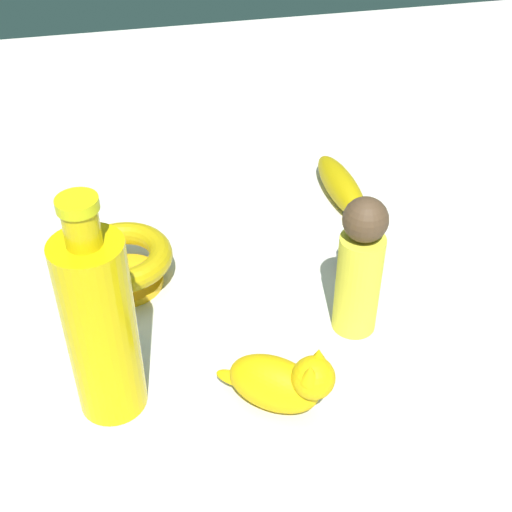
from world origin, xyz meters
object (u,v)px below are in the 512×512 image
at_px(cat_figurine, 282,382).
at_px(nail_polish_jar, 355,254).
at_px(person_figure_adult, 360,268).
at_px(bowl, 122,260).
at_px(bottle_tall, 100,325).
at_px(banana, 341,186).

relative_size(cat_figurine, nail_polish_jar, 2.46).
bearing_deg(nail_polish_jar, person_figure_adult, -109.24).
xyz_separation_m(cat_figurine, bowl, (-0.15, 0.25, -0.00)).
xyz_separation_m(bowl, nail_polish_jar, (0.31, -0.04, -0.02)).
bearing_deg(cat_figurine, nail_polish_jar, 53.49).
distance_m(cat_figurine, person_figure_adult, 0.17).
relative_size(cat_figurine, person_figure_adult, 0.64).
bearing_deg(person_figure_adult, nail_polish_jar, 70.76).
distance_m(cat_figurine, bottle_tall, 0.20).
bearing_deg(person_figure_adult, banana, 75.15).
bearing_deg(bottle_tall, nail_polish_jar, 25.95).
height_order(banana, bottle_tall, bottle_tall).
bearing_deg(bowl, person_figure_adult, -27.76).
bearing_deg(cat_figurine, banana, 63.23).
distance_m(person_figure_adult, nail_polish_jar, 0.13).
bearing_deg(banana, nail_polish_jar, -14.26).
xyz_separation_m(banana, person_figure_adult, (-0.07, -0.28, 0.07)).
bearing_deg(cat_figurine, bowl, 121.63).
relative_size(banana, person_figure_adult, 0.94).
bearing_deg(nail_polish_jar, bottle_tall, -154.05).
xyz_separation_m(banana, nail_polish_jar, (-0.04, -0.17, 0.00)).
xyz_separation_m(person_figure_adult, bottle_tall, (-0.30, -0.06, 0.02)).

